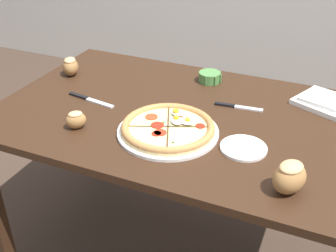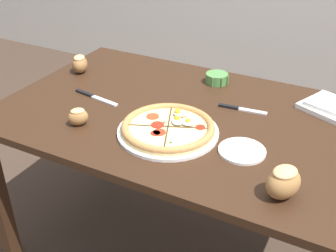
{
  "view_description": "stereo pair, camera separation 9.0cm",
  "coord_description": "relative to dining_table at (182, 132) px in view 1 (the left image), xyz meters",
  "views": [
    {
      "loc": [
        0.52,
        -1.34,
        1.52
      ],
      "look_at": [
        0.01,
        -0.16,
        0.76
      ],
      "focal_mm": 45.0,
      "sensor_mm": 36.0,
      "label": 1
    },
    {
      "loc": [
        0.6,
        -1.3,
        1.52
      ],
      "look_at": [
        0.01,
        -0.16,
        0.76
      ],
      "focal_mm": 45.0,
      "sensor_mm": 36.0,
      "label": 2
    }
  ],
  "objects": [
    {
      "name": "dining_table",
      "position": [
        0.0,
        0.0,
        0.0
      ],
      "size": [
        1.45,
        0.92,
        0.73
      ],
      "color": "#331E11",
      "rests_on": "ground_plane"
    },
    {
      "name": "knife_spare",
      "position": [
        0.19,
        0.13,
        0.09
      ],
      "size": [
        0.19,
        0.04,
        0.01
      ],
      "rotation": [
        0.0,
        0.0,
        0.09
      ],
      "color": "silver",
      "rests_on": "dining_table"
    },
    {
      "name": "bread_piece_near",
      "position": [
        0.46,
        -0.32,
        0.14
      ],
      "size": [
        0.13,
        0.14,
        0.1
      ],
      "rotation": [
        0.0,
        0.0,
        1.06
      ],
      "color": "#A3703D",
      "rests_on": "dining_table"
    },
    {
      "name": "napkin_folded",
      "position": [
        0.5,
        0.29,
        0.1
      ],
      "size": [
        0.27,
        0.26,
        0.04
      ],
      "rotation": [
        0.0,
        0.0,
        -0.41
      ],
      "color": "white",
      "rests_on": "dining_table"
    },
    {
      "name": "pizza",
      "position": [
        0.01,
        -0.16,
        0.11
      ],
      "size": [
        0.36,
        0.36,
        0.05
      ],
      "color": "white",
      "rests_on": "dining_table"
    },
    {
      "name": "ramekin_bowl",
      "position": [
        0.0,
        0.32,
        0.11
      ],
      "size": [
        0.1,
        0.1,
        0.04
      ],
      "color": "#4C8442",
      "rests_on": "dining_table"
    },
    {
      "name": "side_saucer",
      "position": [
        0.28,
        -0.15,
        0.09
      ],
      "size": [
        0.16,
        0.16,
        0.01
      ],
      "color": "white",
      "rests_on": "dining_table"
    },
    {
      "name": "ground_plane",
      "position": [
        0.0,
        0.0,
        -0.64
      ],
      "size": [
        12.0,
        12.0,
        0.0
      ],
      "primitive_type": "plane",
      "color": "#3D2D23"
    },
    {
      "name": "bread_piece_far",
      "position": [
        -0.61,
        0.13,
        0.13
      ],
      "size": [
        0.1,
        0.11,
        0.08
      ],
      "rotation": [
        0.0,
        0.0,
        2.04
      ],
      "color": "olive",
      "rests_on": "dining_table"
    },
    {
      "name": "bread_piece_mid",
      "position": [
        -0.31,
        -0.26,
        0.12
      ],
      "size": [
        0.09,
        0.09,
        0.07
      ],
      "rotation": [
        0.0,
        0.0,
        0.75
      ],
      "color": "#A3703D",
      "rests_on": "dining_table"
    },
    {
      "name": "knife_main",
      "position": [
        -0.39,
        -0.06,
        0.09
      ],
      "size": [
        0.23,
        0.05,
        0.01
      ],
      "rotation": [
        0.0,
        0.0,
        -0.16
      ],
      "color": "silver",
      "rests_on": "dining_table"
    }
  ]
}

